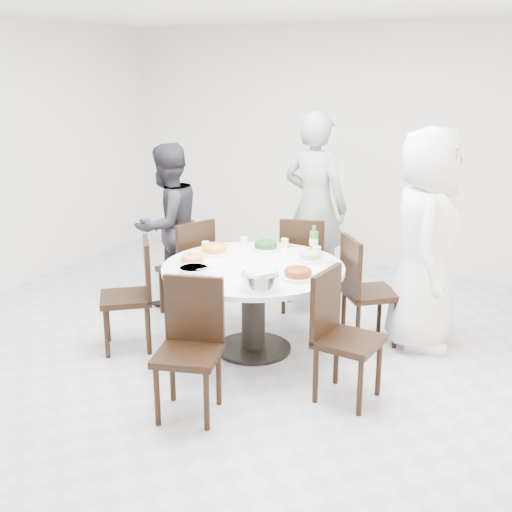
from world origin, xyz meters
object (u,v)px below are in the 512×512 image
at_px(beverage_bottle, 314,240).
at_px(chair_nw, 185,267).
at_px(chair_n, 304,263).
at_px(diner_middle, 315,207).
at_px(rice_bowl, 260,281).
at_px(soup_bowl, 194,272).
at_px(dining_table, 253,308).
at_px(chair_sw, 126,295).
at_px(chair_ne, 370,290).
at_px(diner_left, 168,225).
at_px(diner_right, 426,240).
at_px(chair_se, 349,338).
at_px(chair_s, 188,352).

bearing_deg(beverage_bottle, chair_nw, -175.09).
relative_size(chair_n, diner_middle, 0.50).
height_order(rice_bowl, soup_bowl, rice_bowl).
bearing_deg(dining_table, chair_sw, -155.60).
xyz_separation_m(diner_middle, rice_bowl, (0.35, -1.94, -0.14)).
relative_size(chair_sw, diner_middle, 0.50).
height_order(chair_ne, chair_nw, same).
bearing_deg(diner_middle, chair_sw, 71.58).
relative_size(soup_bowl, beverage_bottle, 0.97).
distance_m(diner_middle, diner_left, 1.49).
xyz_separation_m(chair_nw, beverage_bottle, (1.27, 0.11, 0.40)).
height_order(diner_right, rice_bowl, diner_right).
height_order(diner_middle, soup_bowl, diner_middle).
bearing_deg(chair_ne, chair_n, 20.14).
bearing_deg(diner_right, soup_bowl, 116.93).
relative_size(dining_table, chair_nw, 1.58).
bearing_deg(diner_right, dining_table, 109.95).
relative_size(chair_n, diner_right, 0.51).
height_order(chair_se, soup_bowl, chair_se).
relative_size(chair_se, diner_middle, 0.50).
relative_size(chair_sw, diner_right, 0.51).
relative_size(dining_table, chair_s, 1.58).
bearing_deg(beverage_bottle, dining_table, -119.06).
xyz_separation_m(chair_n, chair_s, (0.08, -2.22, 0.00)).
height_order(chair_ne, beverage_bottle, beverage_bottle).
relative_size(chair_sw, soup_bowl, 3.88).
xyz_separation_m(diner_left, rice_bowl, (1.58, -1.13, 0.00)).
relative_size(chair_n, chair_s, 1.00).
relative_size(dining_table, chair_ne, 1.58).
height_order(chair_se, diner_middle, diner_middle).
bearing_deg(chair_se, soup_bowl, 96.42).
bearing_deg(chair_sw, chair_n, 108.70).
xyz_separation_m(diner_middle, diner_left, (-1.24, -0.81, -0.15)).
bearing_deg(rice_bowl, beverage_bottle, 89.57).
bearing_deg(dining_table, chair_s, -85.75).
bearing_deg(chair_se, dining_table, 71.55).
xyz_separation_m(chair_nw, soup_bowl, (0.68, -0.90, 0.31)).
distance_m(diner_middle, beverage_bottle, 0.98).
bearing_deg(dining_table, diner_left, 153.14).
distance_m(dining_table, diner_left, 1.50).
bearing_deg(chair_n, chair_ne, 134.99).
bearing_deg(chair_ne, rice_bowl, 114.61).
xyz_separation_m(chair_nw, chair_s, (1.05, -1.58, 0.00)).
bearing_deg(rice_bowl, chair_ne, 64.22).
relative_size(diner_right, diner_left, 1.16).
bearing_deg(chair_se, diner_right, -5.91).
bearing_deg(beverage_bottle, chair_ne, 5.47).
distance_m(chair_n, diner_right, 1.34).
height_order(dining_table, chair_nw, chair_nw).
bearing_deg(beverage_bottle, chair_se, -55.56).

